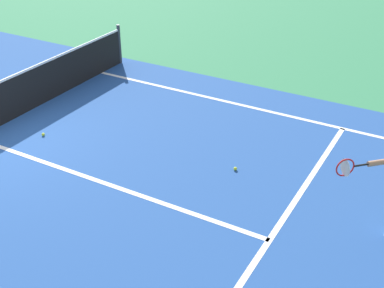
% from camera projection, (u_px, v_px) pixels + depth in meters
% --- Properties ---
extents(line_sideline_right, '(0.10, 11.89, 0.01)m').
position_uv_depth(line_sideline_right, '(322.00, 124.00, 11.04)').
color(line_sideline_right, white).
rests_on(line_sideline_right, ground_plane).
extents(line_service_near, '(8.22, 0.10, 0.01)m').
position_uv_depth(line_service_near, '(269.00, 240.00, 7.74)').
color(line_service_near, white).
rests_on(line_service_near, ground_plane).
extents(line_center_service, '(0.10, 6.40, 0.01)m').
position_uv_depth(line_center_service, '(101.00, 182.00, 9.10)').
color(line_center_service, white).
rests_on(line_center_service, ground_plane).
extents(tennis_ball_near_net, '(0.07, 0.07, 0.07)m').
position_uv_depth(tennis_ball_near_net, '(43.00, 134.00, 10.56)').
color(tennis_ball_near_net, '#CCE033').
rests_on(tennis_ball_near_net, ground_plane).
extents(tennis_ball_mid_court, '(0.07, 0.07, 0.07)m').
position_uv_depth(tennis_ball_mid_court, '(235.00, 169.00, 9.42)').
color(tennis_ball_mid_court, '#CCE033').
rests_on(tennis_ball_mid_court, ground_plane).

